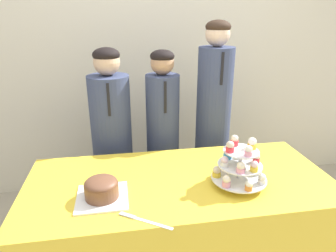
% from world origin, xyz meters
% --- Properties ---
extents(wall_back, '(9.00, 0.06, 2.70)m').
position_xyz_m(wall_back, '(0.00, 1.70, 1.35)').
color(wall_back, beige).
rests_on(wall_back, ground_plane).
extents(table, '(1.68, 0.76, 0.76)m').
position_xyz_m(table, '(0.00, 0.38, 0.38)').
color(table, yellow).
rests_on(table, ground_plane).
extents(round_cake, '(0.25, 0.25, 0.11)m').
position_xyz_m(round_cake, '(-0.42, 0.26, 0.82)').
color(round_cake, white).
rests_on(round_cake, table).
extents(cake_knife, '(0.23, 0.16, 0.01)m').
position_xyz_m(cake_knife, '(-0.26, 0.08, 0.77)').
color(cake_knife, silver).
rests_on(cake_knife, table).
extents(cupcake_stand, '(0.29, 0.29, 0.26)m').
position_xyz_m(cupcake_stand, '(0.29, 0.28, 0.88)').
color(cupcake_stand, silver).
rests_on(cupcake_stand, table).
extents(student_0, '(0.29, 0.29, 1.41)m').
position_xyz_m(student_0, '(-0.37, 1.01, 0.67)').
color(student_0, '#384266').
rests_on(student_0, ground_plane).
extents(student_1, '(0.24, 0.25, 1.39)m').
position_xyz_m(student_1, '(-0.00, 1.01, 0.67)').
color(student_1, '#384266').
rests_on(student_1, ground_plane).
extents(student_2, '(0.26, 0.26, 1.58)m').
position_xyz_m(student_2, '(0.39, 1.01, 0.76)').
color(student_2, '#384266').
rests_on(student_2, ground_plane).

